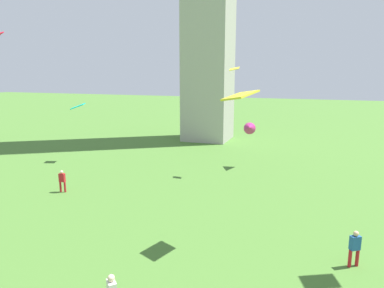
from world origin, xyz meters
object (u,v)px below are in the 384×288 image
at_px(person_2, 62,180).
at_px(kite_flying_8, 250,128).
at_px(kite_flying_7, 240,95).
at_px(person_0, 355,246).
at_px(kite_flying_6, 78,106).
at_px(kite_flying_5, 234,69).

distance_m(person_2, kite_flying_8, 16.13).
height_order(person_2, kite_flying_7, kite_flying_7).
xyz_separation_m(person_0, kite_flying_7, (-5.39, 0.53, 6.46)).
relative_size(person_0, kite_flying_6, 1.12).
bearing_deg(person_0, kite_flying_7, 141.97).
distance_m(kite_flying_5, kite_flying_6, 15.37).
xyz_separation_m(person_2, kite_flying_6, (-4.51, 8.18, 4.41)).
distance_m(person_0, person_2, 19.24).
height_order(person_0, kite_flying_8, kite_flying_8).
distance_m(kite_flying_5, kite_flying_8, 5.78).
bearing_deg(person_0, kite_flying_5, 91.55).
bearing_deg(kite_flying_7, kite_flying_8, -151.40).
height_order(kite_flying_6, kite_flying_7, kite_flying_7).
xyz_separation_m(person_2, kite_flying_5, (10.47, 8.55, 7.84)).
bearing_deg(kite_flying_8, kite_flying_7, -91.48).
height_order(kite_flying_5, kite_flying_8, kite_flying_5).
distance_m(person_0, kite_flying_7, 8.43).
relative_size(person_2, kite_flying_6, 1.06).
bearing_deg(kite_flying_6, person_2, 99.00).
relative_size(kite_flying_5, kite_flying_8, 0.45).
height_order(person_0, kite_flying_6, kite_flying_6).
bearing_deg(kite_flying_5, person_0, 121.57).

